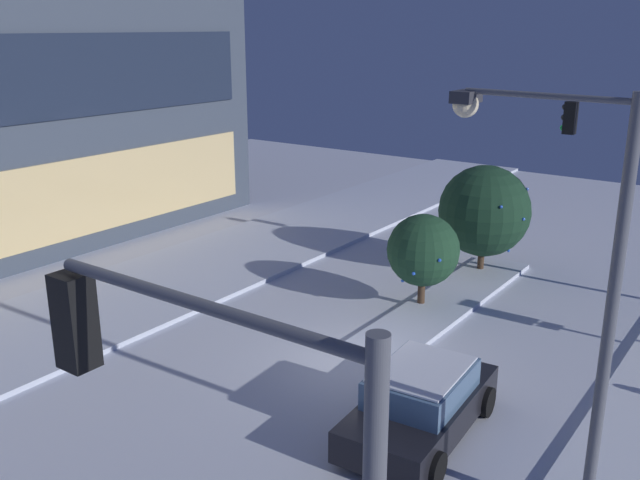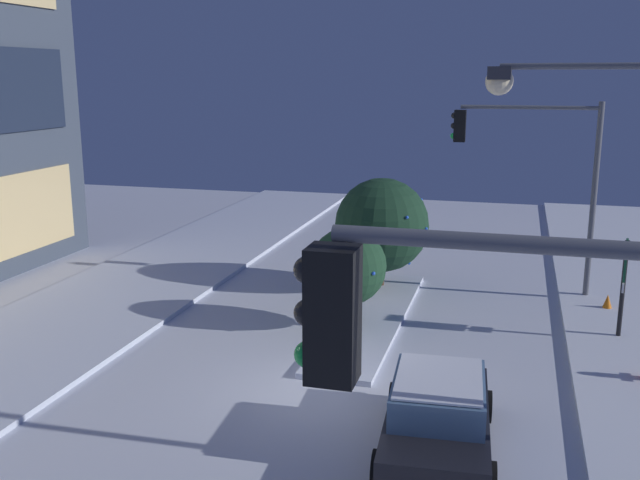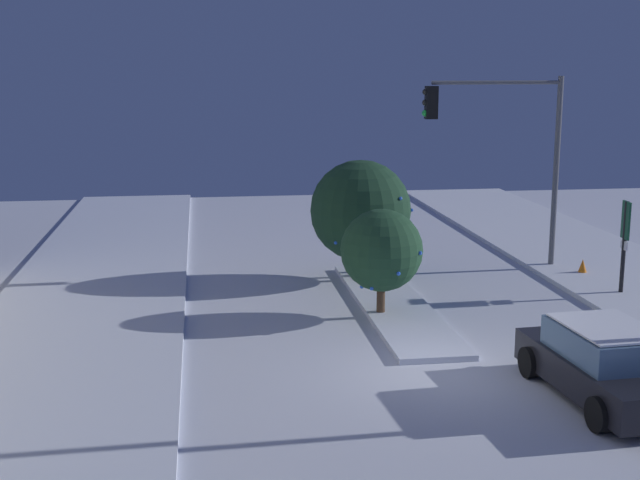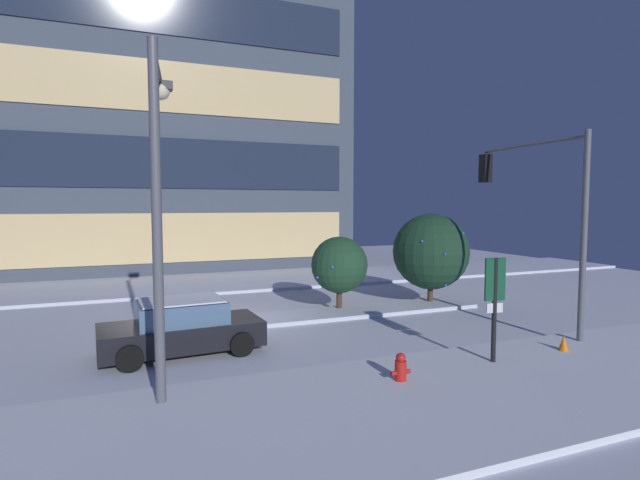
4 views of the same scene
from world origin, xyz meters
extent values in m
plane|color=silver|center=(0.00, 0.00, 0.00)|extent=(52.00, 52.00, 0.00)
cube|color=silver|center=(0.00, 8.07, 0.07)|extent=(52.00, 5.20, 0.14)
cube|color=silver|center=(5.11, -0.15, 0.07)|extent=(9.00, 1.80, 0.14)
cube|color=#F2D18C|center=(0.24, 12.86, 2.14)|extent=(19.16, 0.10, 2.85)
cube|color=#232D42|center=(0.24, 12.86, 6.42)|extent=(19.16, 0.10, 2.85)
cube|color=black|center=(-1.81, -2.80, 0.53)|extent=(4.36, 2.14, 0.66)
cube|color=slate|center=(-1.81, -2.80, 1.14)|extent=(2.40, 1.82, 0.60)
cube|color=white|center=(-1.81, -2.80, 1.47)|extent=(2.22, 1.70, 0.04)
sphere|color=#F9E5B2|center=(0.29, -2.02, 0.50)|extent=(0.16, 0.16, 0.16)
sphere|color=#F9E5B2|center=(0.37, -3.28, 0.50)|extent=(0.16, 0.16, 0.16)
cylinder|color=black|center=(-0.47, -1.78, 0.33)|extent=(0.67, 0.26, 0.66)
cylinder|color=black|center=(-0.35, -3.63, 0.33)|extent=(0.67, 0.26, 0.66)
cylinder|color=black|center=(-3.27, -1.97, 0.33)|extent=(0.67, 0.26, 0.66)
cylinder|color=black|center=(-3.14, -3.82, 0.33)|extent=(0.67, 0.26, 0.66)
cylinder|color=#565960|center=(-9.49, -4.51, 5.85)|extent=(0.12, 3.52, 0.12)
cube|color=black|center=(-9.49, -2.75, 5.25)|extent=(0.32, 0.36, 1.00)
sphere|color=black|center=(-9.49, -2.56, 5.57)|extent=(0.20, 0.20, 0.20)
sphere|color=black|center=(-9.49, -2.56, 5.25)|extent=(0.20, 0.20, 0.20)
sphere|color=green|center=(-9.49, -2.56, 4.93)|extent=(0.20, 0.20, 0.20)
cube|color=black|center=(8.92, -2.12, 5.35)|extent=(0.32, 0.36, 1.00)
sphere|color=black|center=(8.92, -1.93, 5.67)|extent=(0.20, 0.20, 0.20)
sphere|color=black|center=(8.92, -1.93, 5.35)|extent=(0.20, 0.20, 0.20)
sphere|color=green|center=(8.92, -1.93, 5.03)|extent=(0.20, 0.20, 0.20)
cylinder|color=#565960|center=(-2.57, -6.35, 3.60)|extent=(0.20, 0.20, 7.20)
cylinder|color=#565960|center=(-2.42, -4.97, 7.05)|extent=(0.41, 2.77, 0.10)
cube|color=#333338|center=(-2.26, -3.59, 6.95)|extent=(0.56, 0.36, 0.20)
sphere|color=#F9E5B2|center=(-2.26, -3.59, 6.82)|extent=(0.44, 0.44, 0.44)
cylinder|color=#473323|center=(4.30, 0.38, 0.44)|extent=(0.22, 0.22, 0.88)
sphere|color=#1E4228|center=(4.30, 0.38, 1.79)|extent=(2.14, 2.14, 2.14)
sphere|color=blue|center=(3.64, -0.47, 1.83)|extent=(0.10, 0.10, 0.10)
sphere|color=blue|center=(4.90, 0.36, 0.89)|extent=(0.10, 0.10, 0.10)
sphere|color=blue|center=(4.28, 0.89, 0.84)|extent=(0.10, 0.10, 0.10)
sphere|color=blue|center=(3.76, 0.74, 0.92)|extent=(0.10, 0.10, 0.10)
sphere|color=blue|center=(3.32, 0.16, 1.39)|extent=(0.10, 0.10, 0.10)
cylinder|color=#473323|center=(8.25, 0.18, 0.43)|extent=(0.22, 0.22, 0.87)
sphere|color=#193823|center=(8.25, 0.18, 2.17)|extent=(3.06, 3.06, 3.06)
sphere|color=blue|center=(7.17, -0.79, 2.68)|extent=(0.10, 0.10, 0.10)
sphere|color=blue|center=(7.28, 1.10, 1.39)|extent=(0.10, 0.10, 0.10)
sphere|color=blue|center=(8.88, -0.99, 2.95)|extent=(0.10, 0.10, 0.10)
sphere|color=blue|center=(9.13, 0.31, 0.91)|extent=(0.10, 0.10, 0.10)
sphere|color=blue|center=(7.84, -1.31, 2.21)|extent=(0.10, 0.10, 0.10)
sphere|color=blue|center=(8.33, -0.72, 0.92)|extent=(0.10, 0.10, 0.10)
camera|label=1|loc=(-13.31, -8.51, 8.08)|focal=39.29mm
camera|label=2|loc=(-14.18, -3.96, 6.92)|focal=40.13mm
camera|label=3|loc=(-16.63, 4.97, 6.41)|focal=47.65mm
camera|label=4|loc=(-3.11, -16.22, 4.05)|focal=27.21mm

